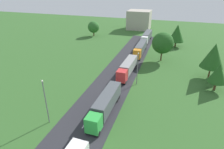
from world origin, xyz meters
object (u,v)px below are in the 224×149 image
object	(u,v)px
tree_birch	(163,43)
distant_building	(139,20)
lamppost_third	(138,67)
tree_ash	(94,27)
lamppost_second	(45,100)
tree_oak	(177,33)
truck_fifth	(147,36)
tree_pine	(213,56)
truck_second	(105,104)
truck_fourth	(140,48)
truck_third	(128,67)
tree_elm	(218,73)

from	to	relation	value
tree_birch	distant_building	xyz separation A→B (m)	(-15.84, 44.08, -1.12)
lamppost_third	tree_ash	bearing A→B (deg)	125.35
lamppost_second	tree_oak	xyz separation A→B (m)	(20.96, 54.92, 0.54)
truck_fifth	tree_pine	xyz separation A→B (m)	(21.34, -30.09, 4.19)
truck_second	tree_oak	distance (m)	50.62
truck_second	truck_fourth	size ratio (longest dim) A/B	0.96
lamppost_third	tree_pine	xyz separation A→B (m)	(17.81, 9.25, 1.71)
lamppost_third	tree_ash	xyz separation A→B (m)	(-28.96, 40.83, -0.45)
truck_second	truck_fifth	xyz separation A→B (m)	(-0.07, 53.16, 0.01)
tree_birch	tree_ash	world-z (taller)	tree_birch
truck_fifth	distant_building	bearing A→B (deg)	109.02
truck_second	truck_third	world-z (taller)	truck_second
truck_second	truck_fifth	size ratio (longest dim) A/B	0.98
truck_second	truck_third	size ratio (longest dim) A/B	1.04
truck_third	tree_elm	world-z (taller)	tree_elm
truck_third	tree_pine	bearing A→B (deg)	12.07
truck_second	tree_birch	world-z (taller)	tree_birch
lamppost_second	tree_ash	size ratio (longest dim) A/B	1.28
truck_fifth	tree_elm	distance (m)	42.78
truck_third	tree_oak	size ratio (longest dim) A/B	1.51
truck_third	lamppost_third	bearing A→B (deg)	-52.65
lamppost_second	lamppost_third	xyz separation A→B (m)	(12.46, 19.67, -0.23)
tree_elm	tree_oak	bearing A→B (deg)	106.84
truck_fourth	distant_building	distance (m)	40.61
truck_fifth	tree_pine	world-z (taller)	tree_pine
truck_fifth	tree_pine	distance (m)	37.12
lamppost_third	tree_ash	world-z (taller)	lamppost_third
truck_second	tree_birch	size ratio (longest dim) A/B	1.46
lamppost_third	distant_building	xyz separation A→B (m)	(-11.43, 62.25, 0.19)
lamppost_third	lamppost_second	bearing A→B (deg)	-122.35
tree_elm	tree_ash	bearing A→B (deg)	141.11
truck_fifth	tree_elm	bearing A→B (deg)	-59.16
truck_fifth	distant_building	world-z (taller)	distant_building
tree_oak	tree_ash	world-z (taller)	tree_oak
truck_fifth	tree_oak	xyz separation A→B (m)	(12.04, -4.09, 3.25)
lamppost_second	lamppost_third	distance (m)	23.28
truck_third	truck_fifth	bearing A→B (deg)	89.93
tree_pine	tree_ash	distance (m)	56.47
tree_oak	tree_ash	distance (m)	37.90
truck_fourth	tree_oak	size ratio (longest dim) A/B	1.65
tree_elm	tree_pine	bearing A→B (deg)	94.86
lamppost_second	distant_building	distance (m)	81.92
tree_birch	tree_pine	bearing A→B (deg)	-33.64
truck_third	tree_oak	distance (m)	33.04
truck_fifth	lamppost_third	distance (m)	39.58
truck_fifth	tree_oak	size ratio (longest dim) A/B	1.60
truck_fourth	truck_third	bearing A→B (deg)	-90.92
truck_third	tree_birch	world-z (taller)	tree_birch
lamppost_second	tree_birch	distance (m)	41.44
tree_ash	tree_elm	bearing A→B (deg)	-38.89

